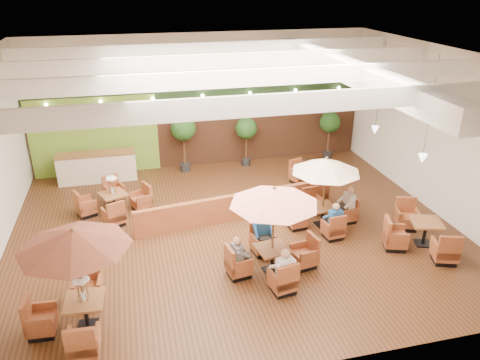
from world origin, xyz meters
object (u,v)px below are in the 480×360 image
object	(u,v)px
table_2	(325,179)
diner_2	(239,252)
booth_divider	(232,208)
table_4	(416,235)
topiary_1	(246,130)
table_3	(114,201)
topiary_2	(330,124)
table_0	(74,258)
diner_1	(263,230)
service_counter	(97,167)
table_5	(308,184)
topiary_0	(183,131)
diner_0	(284,266)
table_1	(274,215)
diner_3	(334,217)
diner_4	(348,201)

from	to	relation	value
table_2	diner_2	bearing A→B (deg)	-153.06
booth_divider	table_4	distance (m)	5.83
booth_divider	topiary_1	xyz separation A→B (m)	(1.69, 4.65, 1.12)
table_3	topiary_2	size ratio (longest dim) A/B	1.25
table_0	diner_1	world-z (taller)	table_0
service_counter	diner_2	bearing A→B (deg)	-62.64
table_4	table_5	bearing A→B (deg)	130.73
table_5	topiary_0	size ratio (longest dim) A/B	1.11
table_4	diner_0	world-z (taller)	diner_0
table_2	topiary_1	distance (m)	5.79
table_0	booth_divider	bearing A→B (deg)	47.20
booth_divider	table_1	world-z (taller)	table_1
booth_divider	diner_1	size ratio (longest dim) A/B	8.10
table_0	table_5	xyz separation A→B (m)	(7.75, 5.72, -1.55)
table_5	table_4	bearing A→B (deg)	-87.91
diner_3	diner_4	bearing A→B (deg)	33.75
table_2	diner_3	world-z (taller)	table_2
table_4	diner_0	xyz separation A→B (m)	(-4.63, -1.21, 0.41)
table_3	topiary_1	size ratio (longest dim) A/B	1.25
table_2	diner_4	xyz separation A→B (m)	(0.87, 0.00, -0.88)
diner_0	diner_4	xyz separation A→B (m)	(3.25, 3.07, -0.01)
table_5	topiary_1	xyz separation A→B (m)	(-1.57, 3.22, 1.22)
table_4	topiary_2	bearing A→B (deg)	105.03
table_4	diner_3	world-z (taller)	diner_3
table_1	topiary_2	xyz separation A→B (m)	(5.03, 7.80, -0.20)
diner_3	topiary_0	bearing A→B (deg)	108.53
booth_divider	topiary_0	xyz separation A→B (m)	(-0.94, 4.65, 1.31)
table_3	table_5	size ratio (longest dim) A/B	1.00
table_0	table_2	bearing A→B (deg)	27.55
diner_1	table_5	bearing A→B (deg)	-129.57
table_2	diner_3	bearing A→B (deg)	-95.59
table_5	diner_1	distance (m)	4.62
table_3	topiary_1	world-z (taller)	topiary_1
service_counter	table_4	bearing A→B (deg)	-37.67
table_1	table_4	world-z (taller)	table_1
topiary_1	diner_1	world-z (taller)	topiary_1
topiary_1	diner_4	world-z (taller)	topiary_1
table_1	diner_1	xyz separation A→B (m)	(-0.00, 0.95, -1.01)
table_0	table_2	world-z (taller)	table_0
table_0	diner_3	xyz separation A→B (m)	(7.30, 2.38, -1.15)
table_4	diner_4	size ratio (longest dim) A/B	3.42
service_counter	table_1	world-z (taller)	table_1
table_1	diner_0	size ratio (longest dim) A/B	3.07
topiary_0	diner_0	world-z (taller)	topiary_0
table_1	diner_1	bearing A→B (deg)	80.45
topiary_1	diner_2	distance (m)	8.15
topiary_1	table_5	bearing A→B (deg)	-63.95
diner_0	diner_2	bearing A→B (deg)	123.09
table_5	table_2	bearing A→B (deg)	-120.90
table_0	topiary_1	distance (m)	10.87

